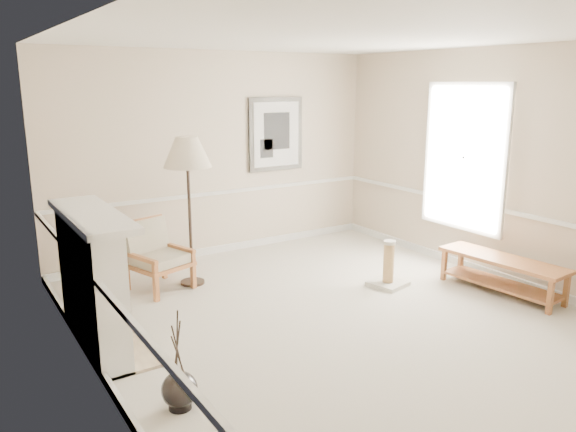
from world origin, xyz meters
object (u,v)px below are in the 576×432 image
at_px(armchair, 154,252).
at_px(scratching_post, 388,272).
at_px(floor_vase, 179,391).
at_px(floor_lamp, 187,156).
at_px(bench, 502,269).

relative_size(armchair, scratching_post, 1.46).
distance_m(floor_vase, floor_lamp, 3.16).
relative_size(armchair, bench, 0.54).
distance_m(bench, scratching_post, 1.34).
relative_size(floor_vase, scratching_post, 1.42).
xyz_separation_m(armchair, bench, (3.44, -2.39, -0.16)).
height_order(floor_vase, floor_lamp, floor_lamp).
xyz_separation_m(armchair, scratching_post, (2.46, -1.49, -0.27)).
relative_size(floor_vase, bench, 0.53).
xyz_separation_m(floor_vase, floor_lamp, (1.18, 2.54, 1.45)).
bearing_deg(armchair, floor_lamp, -32.49).
bearing_deg(bench, scratching_post, 137.35).
xyz_separation_m(floor_vase, scratching_post, (3.20, 1.17, 0.03)).
relative_size(floor_lamp, bench, 1.18).
height_order(armchair, floor_lamp, floor_lamp).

